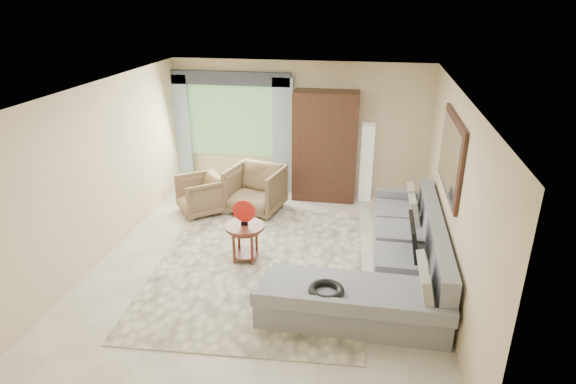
% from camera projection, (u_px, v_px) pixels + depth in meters
% --- Properties ---
extents(ground, '(6.00, 6.00, 0.00)m').
position_uv_depth(ground, '(267.00, 265.00, 7.18)').
color(ground, silver).
rests_on(ground, ground).
extents(area_rug, '(3.24, 4.18, 0.02)m').
position_uv_depth(area_rug, '(260.00, 264.00, 7.19)').
color(area_rug, '#F5EAC2').
rests_on(area_rug, ground).
extents(sectional_sofa, '(2.30, 3.46, 0.90)m').
position_uv_depth(sectional_sofa, '(391.00, 265.00, 6.62)').
color(sectional_sofa, gray).
rests_on(sectional_sofa, ground).
extents(tv_screen, '(0.14, 0.74, 0.48)m').
position_uv_depth(tv_screen, '(414.00, 237.00, 6.45)').
color(tv_screen, black).
rests_on(tv_screen, sectional_sofa).
extents(garden_hose, '(0.43, 0.43, 0.09)m').
position_uv_depth(garden_hose, '(326.00, 290.00, 5.60)').
color(garden_hose, black).
rests_on(garden_hose, sectional_sofa).
extents(coffee_table, '(0.59, 0.59, 0.59)m').
position_uv_depth(coffee_table, '(245.00, 242.00, 7.17)').
color(coffee_table, '#451A12').
rests_on(coffee_table, ground).
extents(red_disc, '(0.34, 0.04, 0.34)m').
position_uv_depth(red_disc, '(244.00, 211.00, 6.98)').
color(red_disc, red).
rests_on(red_disc, coffee_table).
extents(armchair_left, '(1.07, 1.06, 0.70)m').
position_uv_depth(armchair_left, '(201.00, 195.00, 8.75)').
color(armchair_left, olive).
rests_on(armchair_left, ground).
extents(armchair_right, '(1.09, 1.12, 0.86)m').
position_uv_depth(armchair_right, '(256.00, 190.00, 8.79)').
color(armchair_right, olive).
rests_on(armchair_right, ground).
extents(potted_plant, '(0.59, 0.53, 0.59)m').
position_uv_depth(potted_plant, '(195.00, 182.00, 9.52)').
color(potted_plant, '#999999').
rests_on(potted_plant, ground).
extents(armoire, '(1.20, 0.55, 2.10)m').
position_uv_depth(armoire, '(325.00, 146.00, 9.16)').
color(armoire, '#321810').
rests_on(armoire, ground).
extents(floor_lamp, '(0.24, 0.24, 1.50)m').
position_uv_depth(floor_lamp, '(367.00, 163.00, 9.20)').
color(floor_lamp, silver).
rests_on(floor_lamp, ground).
extents(window, '(1.80, 0.04, 1.40)m').
position_uv_depth(window, '(232.00, 121.00, 9.56)').
color(window, '#669E59').
rests_on(window, wall_back).
extents(curtain_left, '(0.40, 0.08, 2.30)m').
position_uv_depth(curtain_left, '(181.00, 132.00, 9.74)').
color(curtain_left, '#9EB7CC').
rests_on(curtain_left, ground).
extents(curtain_right, '(0.40, 0.08, 2.30)m').
position_uv_depth(curtain_right, '(283.00, 137.00, 9.41)').
color(curtain_right, '#9EB7CC').
rests_on(curtain_right, ground).
extents(valance, '(2.40, 0.12, 0.26)m').
position_uv_depth(valance, '(229.00, 78.00, 9.17)').
color(valance, '#1E232D').
rests_on(valance, wall_back).
extents(wall_mirror, '(0.05, 1.70, 1.05)m').
position_uv_depth(wall_mirror, '(451.00, 155.00, 6.43)').
color(wall_mirror, black).
rests_on(wall_mirror, wall_right).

